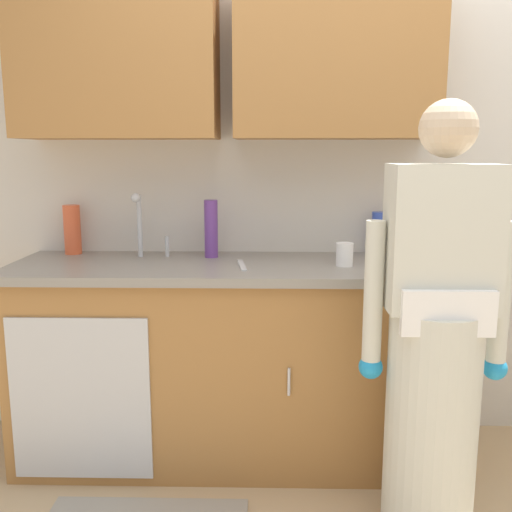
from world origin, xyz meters
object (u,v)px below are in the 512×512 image
Objects in this scene: knife_on_counter at (242,265)px; person_at_sink at (435,359)px; bottle_dish_liquid at (72,230)px; cup_by_sink at (345,254)px; bottle_water_short at (211,229)px; sink at (142,265)px; bottle_soap at (401,235)px; bottle_cleaner_spray at (420,237)px; bottle_water_tall at (378,234)px.

person_at_sink is at bearing 48.87° from knife_on_counter.
person_at_sink is 6.68× the size of bottle_dish_liquid.
knife_on_counter is at bearing -179.24° from cup_by_sink.
person_at_sink is 5.88× the size of bottle_water_short.
sink is at bearing -28.70° from bottle_dish_liquid.
sink reaches higher than bottle_dish_liquid.
person_at_sink is 6.75× the size of knife_on_counter.
sink is at bearing -106.20° from knife_on_counter.
person_at_sink is 1.80m from bottle_dish_liquid.
sink is 4.82× the size of cup_by_sink.
person_at_sink reaches higher than cup_by_sink.
bottle_soap is 1.05× the size of bottle_cleaner_spray.
bottle_soap reaches higher than knife_on_counter.
bottle_water_tall reaches higher than bottle_cleaner_spray.
bottle_water_short reaches higher than bottle_soap.
bottle_dish_liquid is 2.34× the size of cup_by_sink.
bottle_cleaner_spray is 0.88m from knife_on_counter.
bottle_cleaner_spray is 0.85× the size of knife_on_counter.
bottle_dish_liquid is 1.01× the size of knife_on_counter.
sink is 2.44× the size of bottle_cleaner_spray.
bottle_dish_liquid is 1.13× the size of bottle_soap.
bottle_water_short is at bearing -150.43° from knife_on_counter.
cup_by_sink is 0.46m from knife_on_counter.
person_at_sink is 0.91m from knife_on_counter.
sink is 1.81× the size of bottle_water_short.
bottle_cleaner_spray is (0.11, 0.70, 0.35)m from person_at_sink.
bottle_soap is 0.90× the size of knife_on_counter.
bottle_water_tall is 0.20m from bottle_cleaner_spray.
person_at_sink reaches higher than bottle_cleaner_spray.
person_at_sink is 0.64m from cup_by_sink.
person_at_sink is at bearing -25.00° from sink.
bottle_cleaner_spray is at bearing -12.04° from bottle_soap.
person_at_sink reaches higher than bottle_soap.
bottle_dish_liquid is at bearing 167.99° from cup_by_sink.
sink is 1.24m from bottle_soap.
bottle_water_short is 1.35× the size of bottle_cleaner_spray.
bottle_water_tall is 2.05× the size of cup_by_sink.
bottle_water_short is 0.29m from knife_on_counter.
sink reaches higher than bottle_cleaner_spray.
knife_on_counter is (-0.76, -0.24, -0.10)m from bottle_soap.
bottle_dish_liquid reaches higher than bottle_cleaner_spray.
cup_by_sink is (0.92, -0.06, 0.07)m from sink.
bottle_soap reaches higher than cup_by_sink.
cup_by_sink is (-0.28, 0.49, 0.30)m from person_at_sink.
sink reaches higher than knife_on_counter.
bottle_water_tall is 0.72m from knife_on_counter.
bottle_water_tall is (-0.08, 0.77, 0.35)m from person_at_sink.
person_at_sink is at bearing -37.97° from bottle_water_short.
bottle_soap is at bearing 37.48° from cup_by_sink.
bottle_water_short is at bearing 142.03° from person_at_sink.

